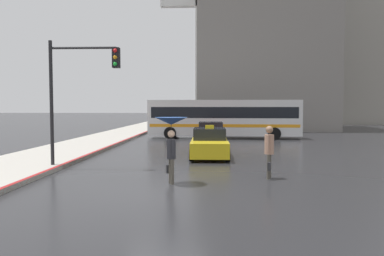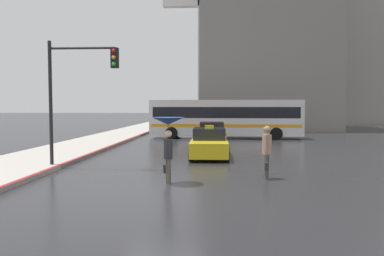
% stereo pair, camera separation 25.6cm
% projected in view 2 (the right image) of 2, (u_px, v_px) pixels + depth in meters
% --- Properties ---
extents(ground_plane, '(300.00, 300.00, 0.00)m').
position_uv_depth(ground_plane, '(162.00, 191.00, 11.21)').
color(ground_plane, '#262628').
extents(taxi, '(1.91, 4.56, 1.60)m').
position_uv_depth(taxi, '(209.00, 144.00, 18.92)').
color(taxi, gold).
rests_on(taxi, ground_plane).
extents(sedan_red, '(1.91, 4.69, 1.50)m').
position_uv_depth(sedan_red, '(212.00, 134.00, 25.37)').
color(sedan_red, '#A52D23').
rests_on(sedan_red, ground_plane).
extents(city_bus, '(12.09, 3.14, 3.07)m').
position_uv_depth(city_bus, '(225.00, 117.00, 30.05)').
color(city_bus, silver).
rests_on(city_bus, ground_plane).
extents(pedestrian_with_umbrella, '(1.08, 1.08, 2.18)m').
position_uv_depth(pedestrian_with_umbrella, '(168.00, 130.00, 12.16)').
color(pedestrian_with_umbrella, '#4C473D').
rests_on(pedestrian_with_umbrella, ground_plane).
extents(pedestrian_man, '(0.41, 0.62, 1.85)m').
position_uv_depth(pedestrian_man, '(267.00, 148.00, 13.03)').
color(pedestrian_man, '#4C473D').
rests_on(pedestrian_man, ground_plane).
extents(traffic_light, '(2.86, 0.38, 5.17)m').
position_uv_depth(traffic_light, '(78.00, 81.00, 15.01)').
color(traffic_light, black).
rests_on(traffic_light, ground_plane).
extents(building_tower_near, '(14.43, 13.08, 24.43)m').
position_uv_depth(building_tower_near, '(264.00, 23.00, 43.00)').
color(building_tower_near, gray).
rests_on(building_tower_near, ground_plane).
extents(building_tower_far, '(12.81, 12.27, 26.12)m').
position_uv_depth(building_tower_far, '(341.00, 38.00, 57.40)').
color(building_tower_far, gray).
rests_on(building_tower_far, ground_plane).
extents(monument_cross, '(8.25, 0.90, 18.75)m').
position_uv_depth(monument_cross, '(202.00, 30.00, 39.35)').
color(monument_cross, white).
rests_on(monument_cross, ground_plane).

